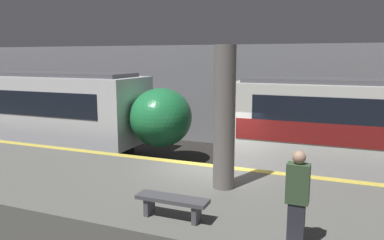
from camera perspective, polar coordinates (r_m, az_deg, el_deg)
name	(u,v)px	position (r m, az deg, el deg)	size (l,w,h in m)	color
ground_plane	(211,197)	(11.77, 2.98, -11.59)	(120.00, 120.00, 0.00)	#282623
platform	(180,209)	(9.54, -1.77, -13.45)	(40.00, 4.71, 1.04)	slate
station_rear_barrier	(261,97)	(17.77, 10.43, 3.52)	(50.00, 0.15, 4.82)	gray
support_pillar_near	(224,118)	(9.09, 4.95, 0.28)	(0.53, 0.53, 3.51)	slate
person_waiting	(297,197)	(6.68, 15.74, -11.18)	(0.38, 0.24, 1.69)	#2D2D38
platform_bench	(172,202)	(7.69, -3.04, -12.43)	(1.50, 0.40, 0.45)	#4C4C51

